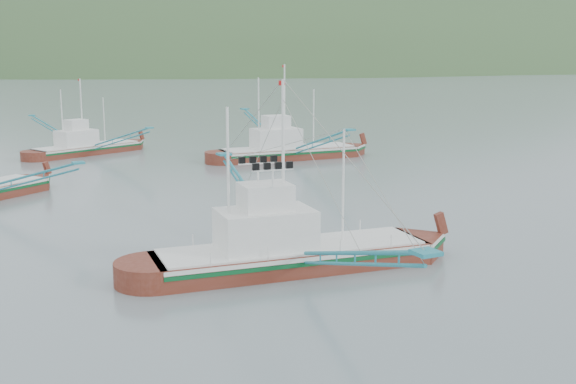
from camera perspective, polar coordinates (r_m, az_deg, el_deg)
name	(u,v)px	position (r m, az deg, el deg)	size (l,w,h in m)	color
ground	(339,271)	(38.02, 4.08, -6.28)	(1200.00, 1200.00, 0.00)	slate
main_boat	(288,239)	(37.89, -0.01, -3.75)	(14.96, 26.40, 10.72)	#5D2013
bg_boat_far	(85,138)	(84.16, -15.71, 4.13)	(12.75, 21.54, 9.12)	#5D2013
bg_boat_right	(287,145)	(77.42, -0.09, 3.72)	(14.93, 26.75, 10.82)	#5D2013
headland_right	(321,68)	(528.86, 2.66, 9.74)	(684.00, 432.00, 306.00)	#325029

